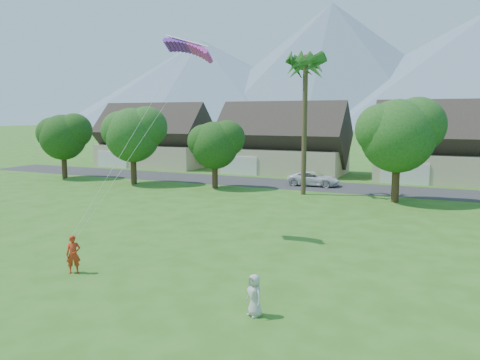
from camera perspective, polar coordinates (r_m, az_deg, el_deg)
The scene contains 10 objects.
ground at distance 17.17m, azimuth -14.44°, elevation -17.03°, with size 500.00×500.00×0.00m, color #2D6019.
street at distance 47.65m, azimuth 11.90°, elevation -0.87°, with size 90.00×7.00×0.01m, color #2D2D30.
kite_flyer at distance 22.85m, azimuth -19.65°, elevation -8.52°, with size 0.64×0.42×1.76m, color red.
watcher at distance 17.24m, azimuth 1.77°, elevation -13.87°, with size 0.75×0.49×1.54m, color #B8B7B3.
parked_car at distance 48.13m, azimuth 8.98°, elevation 0.16°, with size 2.38×5.17×1.44m, color silver.
mountain_ridge at distance 272.93m, azimuth 24.75°, elevation 11.86°, with size 540.00×240.00×70.00m.
houses_row at distance 55.97m, azimuth 14.47°, elevation 3.89°, with size 72.75×8.19×8.86m.
tree_row at distance 41.53m, azimuth 8.74°, elevation 4.71°, with size 62.27×6.67×8.45m.
fan_palm at distance 42.51m, azimuth 8.01°, elevation 14.13°, with size 3.00×3.00×13.80m.
parafoil_kite at distance 27.59m, azimuth -6.16°, elevation 15.82°, with size 2.90×1.03×0.50m.
Camera 1 is at (9.89, -12.05, 7.19)m, focal length 35.00 mm.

